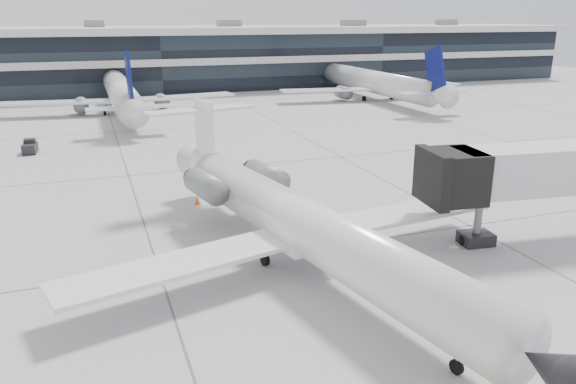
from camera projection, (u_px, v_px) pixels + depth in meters
name	position (u px, v px, depth m)	size (l,w,h in m)	color
ground	(329.00, 246.00, 33.44)	(220.00, 220.00, 0.00)	#979799
terminal	(154.00, 61.00, 105.56)	(170.00, 22.00, 10.00)	black
bg_jet_center	(123.00, 112.00, 80.24)	(32.00, 40.00, 9.60)	silver
bg_jet_right	(372.00, 99.00, 93.15)	(32.00, 40.00, 9.60)	silver
regional_jet	(302.00, 223.00, 29.88)	(25.83, 32.20, 7.47)	white
traffic_cone	(197.00, 200.00, 40.76)	(0.46, 0.46, 0.62)	#F5520C
far_tug	(30.00, 147.00, 55.94)	(1.44, 2.24, 1.36)	black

